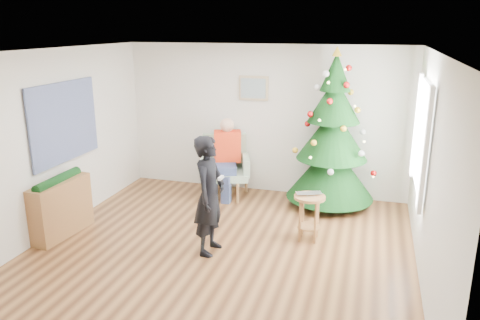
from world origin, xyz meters
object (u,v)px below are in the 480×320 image
(christmas_tree, at_px, (332,137))
(stool, at_px, (309,217))
(armchair, at_px, (225,173))
(console, at_px, (61,208))
(standing_man, at_px, (209,195))

(christmas_tree, xyz_separation_m, stool, (-0.14, -1.43, -0.84))
(stool, xyz_separation_m, armchair, (-1.68, 1.39, 0.06))
(stool, relative_size, console, 0.65)
(christmas_tree, xyz_separation_m, standing_man, (-1.34, -2.15, -0.38))
(standing_man, height_order, console, standing_man)
(stool, height_order, console, console)
(stool, bearing_deg, standing_man, -148.96)
(armchair, bearing_deg, stool, -58.36)
(christmas_tree, bearing_deg, stool, -95.66)
(stool, height_order, armchair, armchair)
(armchair, distance_m, standing_man, 2.21)
(stool, bearing_deg, armchair, 140.28)
(christmas_tree, height_order, standing_man, christmas_tree)
(christmas_tree, relative_size, standing_man, 1.64)
(armchair, bearing_deg, standing_man, -95.87)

